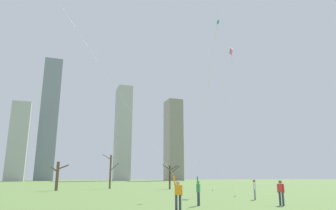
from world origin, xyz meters
The scene contains 13 objects.
kite_flyer_midfield_center_green centered at (2.10, 5.83, 2.46)m, with size 4.27×11.58×11.42m.
kite_flyer_midfield_left_purple centered at (-1.07, 5.28, 2.97)m, with size 10.06×1.16×15.28m.
bystander_far_off_by_trees centered at (7.89, 5.78, 0.90)m, with size 0.30×0.49×1.62m.
bystander_strolling_midfield centered at (9.36, 10.71, 0.90)m, with size 0.35×0.45×1.62m.
distant_kite_low_near_trees_pink centered at (15.27, 22.84, 17.13)m, with size 1.04×5.68×19.33m.
distant_kite_drifting_left_teal centered at (12.38, 20.26, 18.87)m, with size 3.21×6.88×22.61m.
bare_tree_leftmost centered at (-5.93, 34.21, 2.14)m, with size 2.39×2.04×3.91m.
bare_tree_left_of_center centered at (2.20, 39.22, 2.92)m, with size 2.72×1.58×5.50m.
bare_tree_right_of_center centered at (10.54, 33.85, 2.17)m, with size 2.37×2.79×3.86m.
skyline_squat_block centered at (25.20, 143.19, 24.32)m, with size 7.17×10.84×48.65m.
skyline_wide_slab centered at (51.71, 138.51, 21.33)m, with size 7.79×9.86×42.66m.
skyline_slender_spire centered at (-22.66, 136.36, 17.38)m, with size 7.83×7.11×34.77m.
skyline_tall_tower centered at (-11.48, 154.40, 31.41)m, with size 8.86×11.45×62.81m.
Camera 1 is at (-6.25, -11.03, 1.82)m, focal length 32.14 mm.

